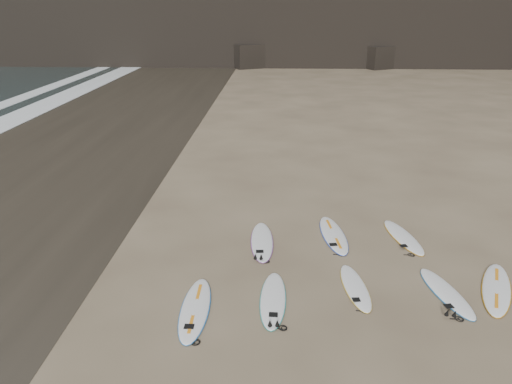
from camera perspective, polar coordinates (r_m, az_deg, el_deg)
ground at (r=13.00m, az=13.16°, el=-10.68°), size 240.00×240.00×0.00m
wet_sand at (r=24.34m, az=-23.36°, el=3.21°), size 12.00×200.00×0.01m
surfboard_0 at (r=11.94m, az=-6.97°, el=-13.06°), size 0.68×2.67×0.10m
surfboard_1 at (r=12.20m, az=1.96°, el=-12.11°), size 0.65×2.49×0.09m
surfboard_2 at (r=12.89m, az=11.28°, el=-10.59°), size 0.78×2.28×0.08m
surfboard_3 at (r=13.28m, az=20.92°, el=-10.66°), size 1.08×2.45×0.09m
surfboard_4 at (r=13.92m, az=25.78°, el=-9.88°), size 1.61×2.75×0.10m
surfboard_5 at (r=14.87m, az=0.69°, el=-5.62°), size 0.77×2.66×0.09m
surfboard_6 at (r=15.45m, az=8.84°, el=-4.82°), size 0.95×2.76×0.10m
surfboard_7 at (r=15.78m, az=16.47°, el=-4.93°), size 1.10×2.54×0.09m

